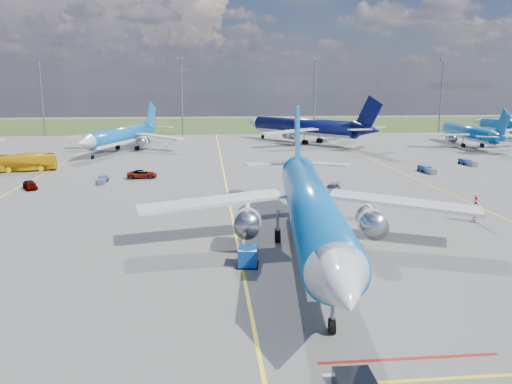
{
  "coord_description": "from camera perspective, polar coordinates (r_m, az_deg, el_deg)",
  "views": [
    {
      "loc": [
        -2.55,
        -41.46,
        14.37
      ],
      "look_at": [
        2.14,
        7.02,
        4.0
      ],
      "focal_mm": 35.0,
      "sensor_mm": 36.0,
      "label": 1
    }
  ],
  "objects": [
    {
      "name": "ground",
      "position": [
        43.96,
        -1.91,
        -7.07
      ],
      "size": [
        400.0,
        400.0,
        0.0
      ],
      "primitive_type": "plane",
      "color": "#5B5B58",
      "rests_on": "ground"
    },
    {
      "name": "grass_strip",
      "position": [
        192.02,
        -4.79,
        7.69
      ],
      "size": [
        400.0,
        80.0,
        0.01
      ],
      "primitive_type": "cube",
      "color": "#2D4719",
      "rests_on": "ground"
    },
    {
      "name": "taxiway_lines",
      "position": [
        70.69,
        -3.2,
        0.28
      ],
      "size": [
        60.25,
        160.0,
        0.02
      ],
      "color": "yellow",
      "rests_on": "ground"
    },
    {
      "name": "floodlight_masts",
      "position": [
        151.99,
        -0.8,
        11.34
      ],
      "size": [
        202.2,
        0.5,
        22.7
      ],
      "color": "slate",
      "rests_on": "ground"
    },
    {
      "name": "warning_post",
      "position": [
        58.54,
        23.85,
        -1.73
      ],
      "size": [
        0.5,
        0.5,
        3.0
      ],
      "primitive_type": "cylinder",
      "color": "red",
      "rests_on": "ground"
    },
    {
      "name": "bg_jet_nnw",
      "position": [
        116.6,
        -15.02,
        4.53
      ],
      "size": [
        39.71,
        45.79,
        10.15
      ],
      "primitive_type": null,
      "rotation": [
        0.0,
        0.0,
        -0.3
      ],
      "color": "blue",
      "rests_on": "ground"
    },
    {
      "name": "bg_jet_n",
      "position": [
        130.05,
        5.43,
        5.62
      ],
      "size": [
        55.27,
        57.23,
        11.92
      ],
      "primitive_type": null,
      "rotation": [
        0.0,
        0.0,
        3.8
      ],
      "color": "#080E43",
      "rests_on": "ground"
    },
    {
      "name": "bg_jet_ne",
      "position": [
        132.65,
        23.08,
        4.84
      ],
      "size": [
        30.96,
        38.9,
        9.59
      ],
      "primitive_type": null,
      "rotation": [
        0.0,
        0.0,
        3.06
      ],
      "color": "blue",
      "rests_on": "ground"
    },
    {
      "name": "main_airliner",
      "position": [
        44.73,
        6.15,
        -6.79
      ],
      "size": [
        38.92,
        48.29,
        11.71
      ],
      "primitive_type": null,
      "rotation": [
        0.0,
        0.0,
        -0.11
      ],
      "color": "blue",
      "rests_on": "ground"
    },
    {
      "name": "uld_container",
      "position": [
        40.96,
        -0.94,
        -7.39
      ],
      "size": [
        1.78,
        2.09,
        1.51
      ],
      "primitive_type": "cube",
      "rotation": [
        0.0,
        0.0,
        -0.15
      ],
      "color": "#0C3FA9",
      "rests_on": "ground"
    },
    {
      "name": "apron_bus",
      "position": [
        94.66,
        -25.12,
        3.09
      ],
      "size": [
        11.35,
        4.91,
        3.08
      ],
      "primitive_type": "imported",
      "rotation": [
        0.0,
        0.0,
        1.79
      ],
      "color": "#E9B10D",
      "rests_on": "ground"
    },
    {
      "name": "service_car_a",
      "position": [
        77.79,
        -24.42,
        0.77
      ],
      "size": [
        3.14,
        3.99,
        1.27
      ],
      "primitive_type": "imported",
      "rotation": [
        0.0,
        0.0,
        0.51
      ],
      "color": "#999999",
      "rests_on": "ground"
    },
    {
      "name": "service_car_b",
      "position": [
        81.26,
        -12.87,
        2.0
      ],
      "size": [
        4.76,
        2.32,
        1.3
      ],
      "primitive_type": "imported",
      "rotation": [
        0.0,
        0.0,
        1.6
      ],
      "color": "#999999",
      "rests_on": "ground"
    },
    {
      "name": "service_car_c",
      "position": [
        69.17,
        8.67,
        0.4
      ],
      "size": [
        3.48,
        4.45,
        1.2
      ],
      "primitive_type": "imported",
      "rotation": [
        0.0,
        0.0,
        -0.5
      ],
      "color": "#999999",
      "rests_on": "ground"
    },
    {
      "name": "baggage_tug_w",
      "position": [
        89.27,
        18.92,
        2.42
      ],
      "size": [
        1.5,
        4.69,
        1.04
      ],
      "rotation": [
        0.0,
        0.0,
        0.06
      ],
      "color": "navy",
      "rests_on": "ground"
    },
    {
      "name": "baggage_tug_c",
      "position": [
        79.29,
        -17.12,
        1.37
      ],
      "size": [
        1.5,
        4.36,
        0.96
      ],
      "rotation": [
        0.0,
        0.0,
        0.09
      ],
      "color": "#194D97",
      "rests_on": "ground"
    },
    {
      "name": "baggage_tug_e",
      "position": [
        100.63,
        22.99,
        3.12
      ],
      "size": [
        1.64,
        4.42,
        0.97
      ],
      "rotation": [
        0.0,
        0.0,
        0.12
      ],
      "color": "navy",
      "rests_on": "ground"
    }
  ]
}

